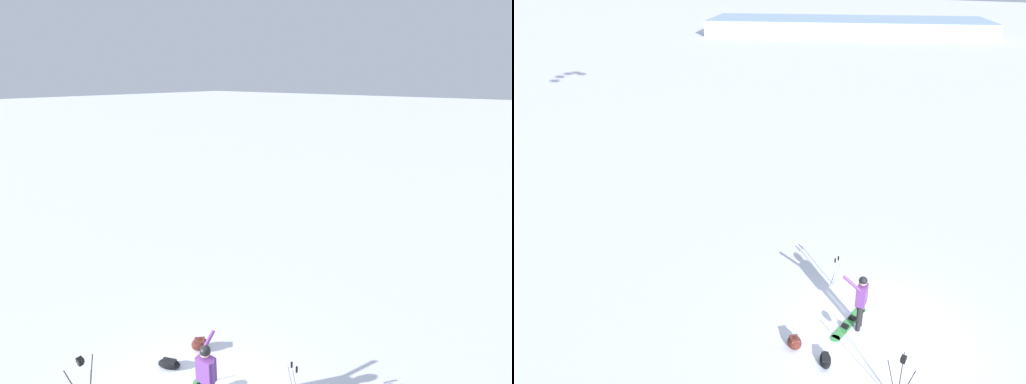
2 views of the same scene
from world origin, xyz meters
TOP-DOWN VIEW (x-y plane):
  - snowboarder at (-0.53, 0.08)m, footprint 0.67×0.53m
  - gear_bag_large at (-1.76, -1.56)m, footprint 0.60×0.60m
  - camera_tripod at (1.24, -1.98)m, footprint 0.67×0.46m
  - gear_bag_small at (-0.78, -1.67)m, footprint 0.55×0.68m
  - ski_poles at (-1.88, 1.50)m, footprint 0.32×0.25m

SIDE VIEW (x-z plane):
  - gear_bag_small at x=-0.78m, z-range 0.01..0.24m
  - gear_bag_large at x=-1.76m, z-range 0.01..0.35m
  - ski_poles at x=-1.88m, z-range 0.19..1.34m
  - camera_tripod at x=1.24m, z-range 0.31..1.81m
  - snowboarder at x=-0.53m, z-range 0.19..2.00m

